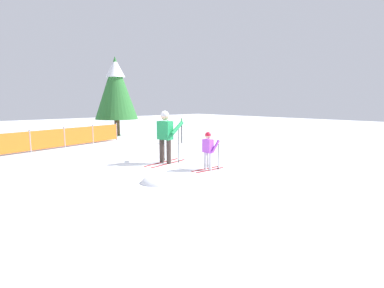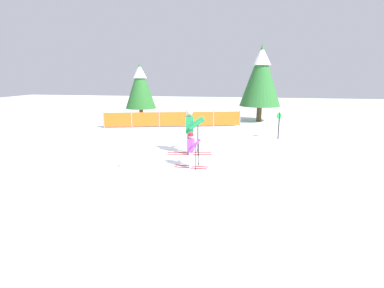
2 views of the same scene
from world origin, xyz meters
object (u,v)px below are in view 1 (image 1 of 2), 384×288
skier_child (208,148)px  conifer_far (116,87)px  trail_marker (182,128)px  skier_adult (166,132)px  safety_fence (48,139)px

skier_child → conifer_far: (2.56, 10.57, 2.30)m
skier_child → trail_marker: 6.09m
skier_adult → skier_child: size_ratio=1.52×
skier_child → trail_marker: size_ratio=0.93×
skier_adult → conifer_far: conifer_far is taller
skier_child → safety_fence: bearing=110.6°
safety_fence → conifer_far: (5.01, 3.13, 2.51)m
skier_child → safety_fence: 7.84m
conifer_far → trail_marker: bearing=-82.6°
safety_fence → trail_marker: bearing=-21.9°
skier_child → conifer_far: 11.12m
conifer_far → safety_fence: bearing=-148.0°
skier_child → trail_marker: trail_marker is taller
safety_fence → trail_marker: 6.17m
trail_marker → conifer_far: bearing=97.4°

